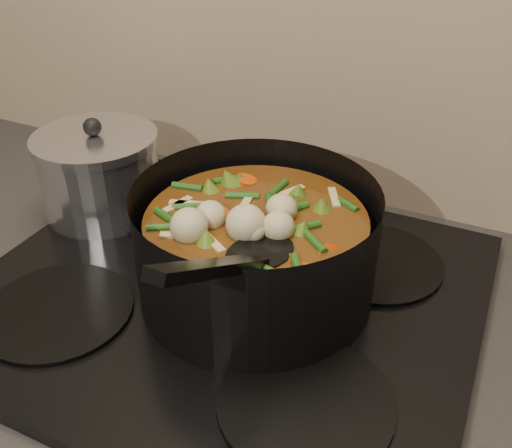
% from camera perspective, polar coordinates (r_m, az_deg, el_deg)
% --- Properties ---
extents(stovetop, '(0.62, 0.54, 0.03)m').
position_cam_1_polar(stovetop, '(0.74, -3.04, -6.80)').
color(stovetop, black).
rests_on(stovetop, counter).
extents(stockpot, '(0.35, 0.42, 0.21)m').
position_cam_1_polar(stockpot, '(0.69, 0.01, -2.36)').
color(stockpot, black).
rests_on(stockpot, stovetop).
extents(saucepan, '(0.18, 0.18, 0.15)m').
position_cam_1_polar(saucepan, '(0.89, -15.34, 4.96)').
color(saucepan, silver).
rests_on(saucepan, stovetop).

